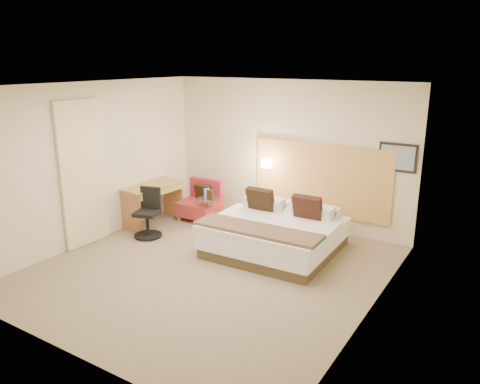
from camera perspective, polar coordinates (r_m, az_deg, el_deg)
The scene contains 20 objects.
floor at distance 7.15m, azimuth -3.69°, elevation -9.42°, with size 4.80×5.00×0.02m, color #826F57.
ceiling at distance 6.47m, azimuth -4.13°, elevation 12.91°, with size 4.80×5.00×0.02m, color white.
wall_back at distance 8.78m, azimuth 5.76°, elevation 4.71°, with size 4.80×0.02×2.70m, color beige.
wall_front at distance 4.97m, azimuth -21.15°, elevation -5.15°, with size 4.80×0.02×2.70m, color beige.
wall_left at distance 8.29m, azimuth -17.55°, elevation 3.38°, with size 0.02×5.00×2.70m, color beige.
wall_right at distance 5.66m, azimuth 16.30°, elevation -2.16°, with size 0.02×5.00×2.70m, color beige.
headboard_panel at distance 8.56m, azimuth 9.76°, elevation 1.51°, with size 2.60×0.04×1.30m, color tan.
art_frame at distance 8.06m, azimuth 18.69°, elevation 4.01°, with size 0.62×0.03×0.47m, color black.
art_canvas at distance 8.04m, azimuth 18.65°, elevation 3.99°, with size 0.54×0.01×0.39m, color gray.
lamp_arm at distance 8.90m, azimuth 3.45°, elevation 3.60°, with size 0.02×0.02×0.12m, color white.
lamp_shade at distance 8.85m, azimuth 3.26°, elevation 3.53°, with size 0.15×0.15×0.15m, color #F6E5C0.
curtain at distance 8.13m, azimuth -18.57°, elevation 2.10°, with size 0.06×0.90×2.42m, color beige.
bottle_a at distance 8.87m, azimuth -4.24°, elevation -0.16°, with size 0.05×0.05×0.18m, color #84B1CC.
bottle_b at distance 8.87m, azimuth -3.86°, elevation -0.17°, with size 0.05×0.05×0.18m, color #83A8CB.
menu_folder at distance 8.72m, azimuth -3.64°, elevation -0.38°, with size 0.12×0.05×0.20m, color #2F2013.
bed at distance 7.68m, azimuth 4.41°, elevation -4.98°, with size 2.01×1.95×0.96m.
lounge_chair at distance 9.22m, azimuth -4.81°, elevation -1.42°, with size 0.75×0.66×0.77m.
side_table at distance 8.89m, azimuth -3.88°, elevation -2.23°, with size 0.49×0.49×0.50m.
desk at distance 9.02m, azimuth -10.53°, elevation -0.11°, with size 0.62×1.24×0.76m.
desk_chair at distance 8.42m, azimuth -11.11°, elevation -2.99°, with size 0.61×0.61×0.87m.
Camera 1 is at (3.81, -5.22, 3.05)m, focal length 35.00 mm.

